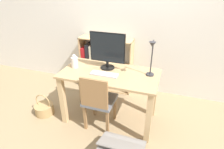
{
  "coord_description": "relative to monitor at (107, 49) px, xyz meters",
  "views": [
    {
      "loc": [
        0.73,
        -2.09,
        1.91
      ],
      "look_at": [
        0.0,
        0.1,
        0.69
      ],
      "focal_mm": 30.0,
      "sensor_mm": 36.0,
      "label": 1
    }
  ],
  "objects": [
    {
      "name": "desk",
      "position": [
        0.08,
        -0.13,
        -0.43
      ],
      "size": [
        1.3,
        0.67,
        0.77
      ],
      "color": "tan",
      "rests_on": "ground_plane"
    },
    {
      "name": "keyboard",
      "position": [
        0.03,
        -0.21,
        -0.27
      ],
      "size": [
        0.36,
        0.12,
        0.02
      ],
      "color": "#B2B2B7",
      "rests_on": "desk"
    },
    {
      "name": "desk_lamp",
      "position": [
        0.59,
        -0.08,
        0.02
      ],
      "size": [
        0.1,
        0.19,
        0.48
      ],
      "color": "#2D2D33",
      "rests_on": "desk"
    },
    {
      "name": "wall_back",
      "position": [
        0.08,
        0.87,
        0.25
      ],
      "size": [
        8.0,
        0.05,
        2.6
      ],
      "color": "silver",
      "rests_on": "ground_plane"
    },
    {
      "name": "basket",
      "position": [
        -0.93,
        -0.35,
        -0.96
      ],
      "size": [
        0.28,
        0.28,
        0.35
      ],
      "color": "tan",
      "rests_on": "ground_plane"
    },
    {
      "name": "monitor",
      "position": [
        0.0,
        0.0,
        0.0
      ],
      "size": [
        0.49,
        0.19,
        0.5
      ],
      "color": "black",
      "rests_on": "desk"
    },
    {
      "name": "vase",
      "position": [
        -0.44,
        -0.13,
        -0.19
      ],
      "size": [
        0.09,
        0.09,
        0.19
      ],
      "color": "silver",
      "rests_on": "desk"
    },
    {
      "name": "chair",
      "position": [
        -0.01,
        -0.35,
        -0.59
      ],
      "size": [
        0.4,
        0.4,
        0.84
      ],
      "rotation": [
        0.0,
        0.0,
        0.14
      ],
      "color": "slate",
      "rests_on": "ground_plane"
    },
    {
      "name": "ground_plane",
      "position": [
        0.08,
        -0.13,
        -1.05
      ],
      "size": [
        10.0,
        10.0,
        0.0
      ],
      "primitive_type": "plane",
      "color": "#997F5B"
    },
    {
      "name": "bookshelf",
      "position": [
        -0.45,
        0.69,
        -0.65
      ],
      "size": [
        0.94,
        0.28,
        0.97
      ],
      "color": "tan",
      "rests_on": "ground_plane"
    }
  ]
}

